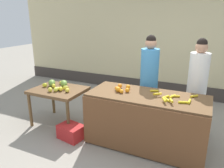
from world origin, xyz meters
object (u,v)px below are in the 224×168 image
at_px(vendor_woman_blue_shirt, 149,83).
at_px(produce_sack, 109,104).
at_px(vendor_woman_white_shirt, 197,88).
at_px(produce_crate, 71,132).

bearing_deg(vendor_woman_blue_shirt, produce_sack, 173.88).
height_order(vendor_woman_white_shirt, produce_sack, vendor_woman_white_shirt).
relative_size(vendor_woman_blue_shirt, vendor_woman_white_shirt, 1.02).
bearing_deg(produce_sack, vendor_woman_white_shirt, -0.45).
distance_m(vendor_woman_blue_shirt, produce_crate, 1.72).
distance_m(vendor_woman_blue_shirt, vendor_woman_white_shirt, 0.86).
bearing_deg(vendor_woman_blue_shirt, produce_crate, -136.56).
distance_m(produce_crate, produce_sack, 1.18).
xyz_separation_m(produce_crate, produce_sack, (0.22, 1.15, 0.15)).
xyz_separation_m(vendor_woman_white_shirt, produce_sack, (-1.76, 0.01, -0.62)).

